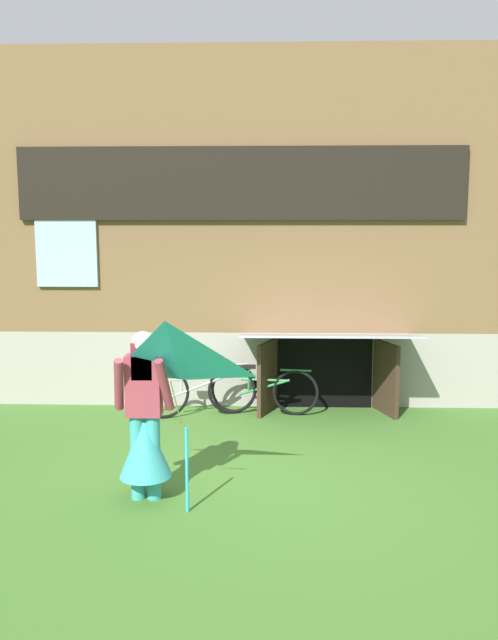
% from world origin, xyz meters
% --- Properties ---
extents(ground_plane, '(60.00, 60.00, 0.00)m').
position_xyz_m(ground_plane, '(0.00, 0.00, 0.00)').
color(ground_plane, '#3D6B28').
extents(log_house, '(8.58, 6.39, 5.24)m').
position_xyz_m(log_house, '(0.00, 5.63, 2.62)').
color(log_house, '#9E998E').
rests_on(log_house, ground_plane).
extents(person, '(0.61, 0.53, 1.69)m').
position_xyz_m(person, '(-0.80, -0.35, 0.71)').
color(person, teal).
rests_on(person, ground_plane).
extents(kite, '(1.10, 1.07, 1.76)m').
position_xyz_m(kite, '(-0.49, -0.93, 1.41)').
color(kite, '#2DB2CC').
rests_on(kite, ground_plane).
extents(bicycle_green, '(1.56, 0.22, 0.72)m').
position_xyz_m(bicycle_green, '(0.35, 2.60, 0.35)').
color(bicycle_green, black).
rests_on(bicycle_green, ground_plane).
extents(bicycle_silver, '(1.67, 0.51, 0.78)m').
position_xyz_m(bicycle_silver, '(-0.59, 2.47, 0.38)').
color(bicycle_silver, black).
rests_on(bicycle_silver, ground_plane).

